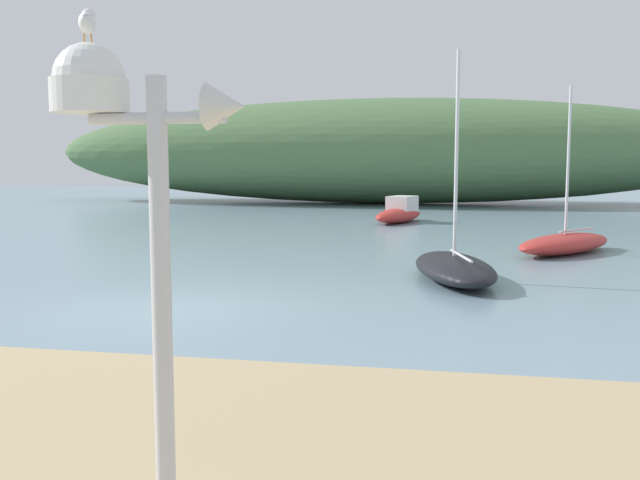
{
  "coord_description": "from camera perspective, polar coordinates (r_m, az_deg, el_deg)",
  "views": [
    {
      "loc": [
        4.93,
        -11.56,
        2.62
      ],
      "look_at": [
        2.16,
        2.57,
        1.02
      ],
      "focal_mm": 39.48,
      "sensor_mm": 36.0,
      "label": 1
    }
  ],
  "objects": [
    {
      "name": "ground_plane",
      "position": [
        12.84,
        -11.79,
        -5.56
      ],
      "size": [
        120.0,
        120.0,
        0.0
      ],
      "primitive_type": "plane",
      "color": "#7A99A8"
    },
    {
      "name": "sailboat_inner_mooring",
      "position": [
        21.37,
        19.25,
        -0.23
      ],
      "size": [
        3.7,
        4.27,
        4.77
      ],
      "color": "#B72D28",
      "rests_on": "ground"
    },
    {
      "name": "mast_structure",
      "position": [
        4.35,
        -15.86,
        7.43
      ],
      "size": [
        1.18,
        0.46,
        3.11
      ],
      "color": "silver",
      "rests_on": "beach_sand"
    },
    {
      "name": "seagull_on_radar",
      "position": [
        4.52,
        -18.33,
        16.47
      ],
      "size": [
        0.17,
        0.29,
        0.21
      ],
      "color": "orange",
      "rests_on": "mast_structure"
    },
    {
      "name": "distant_hill",
      "position": [
        45.36,
        5.03,
        7.19
      ],
      "size": [
        43.93,
        10.82,
        6.62
      ],
      "primitive_type": "ellipsoid",
      "color": "#517547",
      "rests_on": "ground"
    },
    {
      "name": "sailboat_by_sandbar",
      "position": [
        15.84,
        10.82,
        -2.19
      ],
      "size": [
        2.45,
        4.4,
        5.02
      ],
      "color": "black",
      "rests_on": "ground"
    },
    {
      "name": "motorboat_near_shore",
      "position": [
        30.75,
        6.45,
        2.22
      ],
      "size": [
        2.4,
        4.21,
        1.14
      ],
      "color": "#B72D28",
      "rests_on": "ground"
    }
  ]
}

